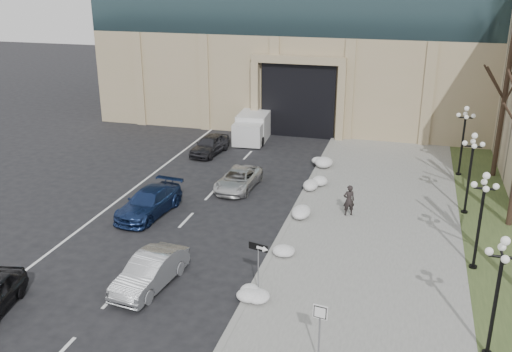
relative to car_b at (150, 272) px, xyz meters
The scene contains 21 objects.
sidewalk 11.20m from the car_b, 37.79° to the left, with size 9.00×40.00×0.12m, color gray.
curb 8.14m from the car_b, 57.67° to the left, with size 0.30×40.00×0.14m, color gray.
grass_strip 16.81m from the car_b, 24.07° to the left, with size 4.00×40.00×0.10m, color #384824.
car_b is the anchor object (origin of this frame).
car_c 7.85m from the car_b, 116.01° to the left, with size 2.04×5.01×1.45m, color navy.
car_d 12.21m from the car_b, 89.10° to the left, with size 2.07×4.49×1.25m, color silver.
car_e 18.86m from the car_b, 102.15° to the left, with size 1.69×4.20×1.43m, color #2C2B30.
pedestrian 12.19m from the car_b, 52.79° to the left, with size 0.65×0.43×1.77m, color black.
box_truck 23.71m from the car_b, 94.76° to the left, with size 2.75×6.77×2.11m.
one_way_sign 5.06m from the car_b, ahead, with size 0.92×0.39×2.48m.
keep_sign 8.60m from the car_b, 22.13° to the right, with size 0.52×0.12×2.41m.
snow_clump_c 4.71m from the car_b, ahead, with size 1.10×1.60×0.36m, color white.
snow_clump_d 6.53m from the car_b, 39.63° to the left, with size 1.10×1.60×0.36m, color white.
snow_clump_e 9.84m from the car_b, 60.72° to the left, with size 1.10×1.60×0.36m, color white.
snow_clump_f 14.24m from the car_b, 70.14° to the left, with size 1.10×1.60×0.36m, color white.
snow_clump_g 18.30m from the car_b, 75.75° to the left, with size 1.10×1.60×0.36m, color white.
lamppost_a 13.88m from the car_b, ahead, with size 1.18×1.18×4.76m.
lamppost_b 14.84m from the car_b, 21.43° to the left, with size 1.18×1.18×4.76m.
lamppost_c 18.22m from the car_b, 40.99° to the left, with size 1.18×1.18×4.76m.
lamppost_d 22.98m from the car_b, 53.38° to the left, with size 1.18×1.18×4.76m.
tree_far 25.21m from the car_b, 49.97° to the left, with size 3.20×3.20×9.50m.
Camera 1 is at (4.91, -12.50, 13.08)m, focal length 40.00 mm.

